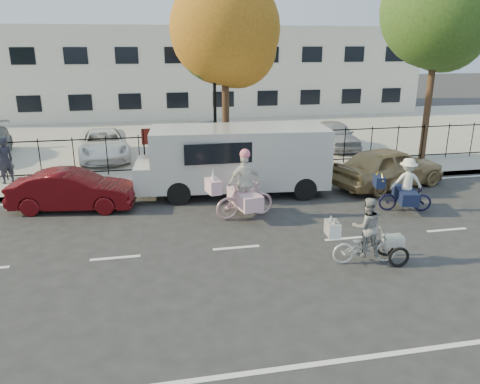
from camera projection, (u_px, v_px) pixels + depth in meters
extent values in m
plane|color=#333334|center=(236.00, 248.00, 11.93)|extent=(120.00, 120.00, 0.00)
cube|color=#A8A399|center=(209.00, 187.00, 16.62)|extent=(60.00, 0.10, 0.15)
cube|color=#A8A399|center=(206.00, 179.00, 17.60)|extent=(60.00, 2.20, 0.15)
cube|color=#A8A399|center=(185.00, 135.00, 25.90)|extent=(60.00, 15.60, 0.15)
cube|color=silver|center=(172.00, 70.00, 34.33)|extent=(34.00, 10.00, 6.00)
cylinder|color=black|center=(215.00, 121.00, 17.71)|extent=(0.12, 0.12, 4.00)
sphere|color=white|center=(214.00, 62.00, 17.05)|extent=(0.36, 0.36, 0.36)
cylinder|color=black|center=(144.00, 152.00, 17.54)|extent=(0.06, 0.06, 1.80)
cylinder|color=black|center=(163.00, 152.00, 17.67)|extent=(0.06, 0.06, 1.80)
cube|color=#59140F|center=(153.00, 136.00, 17.42)|extent=(0.85, 0.04, 0.60)
imported|color=silver|center=(365.00, 247.00, 11.03)|extent=(1.60, 0.69, 0.82)
imported|color=silver|center=(367.00, 227.00, 10.87)|extent=(0.74, 0.61, 1.43)
cube|color=white|center=(332.00, 228.00, 10.80)|extent=(0.32, 0.52, 0.33)
cone|color=white|center=(331.00, 218.00, 10.83)|extent=(0.13, 0.13, 0.16)
cone|color=white|center=(335.00, 221.00, 10.63)|extent=(0.13, 0.13, 0.16)
torus|color=black|center=(399.00, 257.00, 10.84)|extent=(0.51, 0.12, 0.51)
torus|color=black|center=(385.00, 246.00, 11.43)|extent=(0.51, 0.12, 0.51)
cube|color=white|center=(393.00, 240.00, 11.05)|extent=(0.48, 0.36, 0.23)
imported|color=#D09EA8|center=(245.00, 200.00, 13.85)|extent=(1.88, 0.85, 1.09)
imported|color=white|center=(245.00, 182.00, 13.68)|extent=(1.07, 0.61, 1.72)
cube|color=#DAA5B9|center=(213.00, 186.00, 13.32)|extent=(0.44, 0.65, 0.39)
cone|color=white|center=(213.00, 174.00, 13.22)|extent=(0.13, 0.13, 0.35)
cube|color=#DAA5B9|center=(245.00, 198.00, 13.83)|extent=(0.86, 1.51, 0.44)
sphere|color=pink|center=(245.00, 154.00, 13.42)|extent=(0.31, 0.31, 0.31)
imported|color=black|center=(405.00, 198.00, 14.43)|extent=(1.69, 0.94, 0.84)
imported|color=white|center=(407.00, 182.00, 14.27)|extent=(1.06, 0.76, 1.47)
cube|color=#101836|center=(379.00, 182.00, 14.32)|extent=(0.40, 0.57, 0.34)
cone|color=yellow|center=(377.00, 174.00, 14.42)|extent=(0.11, 0.22, 0.30)
cone|color=yellow|center=(382.00, 177.00, 14.10)|extent=(0.11, 0.22, 0.30)
cube|color=#101836|center=(405.00, 195.00, 14.41)|extent=(0.80, 1.30, 0.37)
cube|color=silver|center=(239.00, 156.00, 15.87)|extent=(6.05, 2.68, 1.96)
cube|color=silver|center=(144.00, 177.00, 15.43)|extent=(0.73, 2.16, 0.87)
cylinder|color=black|center=(182.00, 195.00, 14.87)|extent=(0.78, 0.35, 0.76)
cylinder|color=black|center=(177.00, 178.00, 16.66)|extent=(0.78, 0.35, 0.76)
cylinder|color=black|center=(306.00, 187.00, 15.65)|extent=(0.78, 0.35, 0.76)
cylinder|color=black|center=(289.00, 172.00, 17.43)|extent=(0.78, 0.35, 0.76)
imported|color=#4E080D|center=(73.00, 190.00, 14.50)|extent=(3.92, 1.84, 1.24)
imported|color=#A08556|center=(389.00, 167.00, 16.73)|extent=(4.63, 2.95, 1.47)
imported|color=black|center=(5.00, 160.00, 16.64)|extent=(0.72, 0.69, 1.67)
imported|color=white|center=(104.00, 144.00, 20.30)|extent=(2.47, 4.62, 1.23)
imported|color=#515259|center=(202.00, 139.00, 20.85)|extent=(1.55, 4.32, 1.42)
imported|color=#A8A9AF|center=(335.00, 135.00, 22.25)|extent=(1.62, 3.80, 1.28)
cylinder|color=#442D1D|center=(226.00, 112.00, 18.20)|extent=(0.28, 0.28, 4.78)
sphere|color=#9F6219|center=(225.00, 29.00, 17.25)|extent=(4.09, 4.09, 4.09)
sphere|color=#9F6219|center=(237.00, 48.00, 17.74)|extent=(3.00, 3.00, 3.00)
cylinder|color=#442D1D|center=(429.00, 98.00, 19.72)|extent=(0.28, 0.28, 5.48)
sphere|color=#385B1E|center=(440.00, 9.00, 18.64)|extent=(4.69, 4.69, 4.69)
sphere|color=#385B1E|center=(445.00, 30.00, 19.16)|extent=(3.44, 3.44, 3.44)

